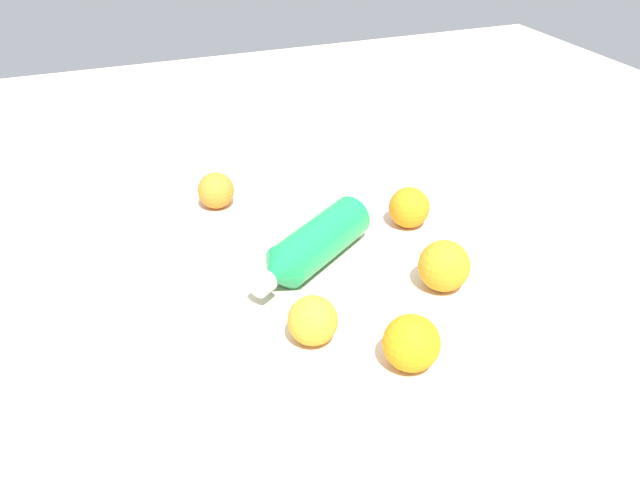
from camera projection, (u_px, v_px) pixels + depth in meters
ground_plane at (334, 259)px, 1.13m from camera, size 2.40×2.40×0.00m
water_bottle at (312, 246)px, 1.09m from camera, size 0.19×0.24×0.07m
orange_0 at (409, 207)px, 1.20m from camera, size 0.07×0.07×0.07m
orange_1 at (444, 266)px, 1.04m from camera, size 0.08×0.08×0.08m
orange_2 at (313, 321)px, 0.93m from camera, size 0.07×0.07×0.07m
orange_3 at (216, 190)px, 1.27m from camera, size 0.07×0.07×0.07m
orange_4 at (411, 343)px, 0.89m from camera, size 0.07×0.07×0.07m
folded_napkin at (398, 188)px, 1.34m from camera, size 0.16×0.18×0.01m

